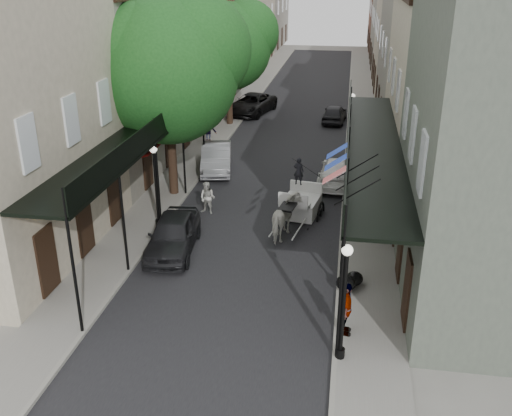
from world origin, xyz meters
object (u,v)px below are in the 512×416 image
at_px(tree_near, 176,65).
at_px(horse, 287,218).
at_px(lamppost_right_near, 344,301).
at_px(car_right_far, 335,114).
at_px(car_left_mid, 216,158).
at_px(car_left_far, 252,104).
at_px(lamppost_right_far, 351,123).
at_px(car_right_near, 339,171).
at_px(carriage, 303,189).
at_px(tree_far, 234,43).
at_px(car_left_near, 173,234).
at_px(pedestrian_sidewalk_right, 346,309).
at_px(pedestrian_sidewalk_left, 208,130).
at_px(lamppost_left, 156,185).
at_px(pedestrian_walking, 208,198).

relative_size(tree_near, horse, 4.45).
height_order(lamppost_right_near, car_right_far, lamppost_right_near).
distance_m(car_left_mid, car_right_far, 13.50).
relative_size(horse, car_left_far, 0.39).
xyz_separation_m(lamppost_right_near, lamppost_right_far, (0.00, 20.00, 0.00)).
bearing_deg(lamppost_right_near, car_right_near, 91.91).
xyz_separation_m(carriage, car_right_far, (0.85, 17.17, -0.53)).
relative_size(tree_far, car_left_near, 1.94).
xyz_separation_m(horse, pedestrian_sidewalk_right, (2.61, -6.78, 0.10)).
bearing_deg(pedestrian_sidewalk_left, car_right_far, -154.32).
distance_m(tree_far, car_left_mid, 11.41).
bearing_deg(lamppost_left, car_left_far, 88.67).
bearing_deg(car_left_near, horse, 19.11).
bearing_deg(car_left_near, lamppost_right_far, 58.41).
xyz_separation_m(tree_far, lamppost_right_far, (8.35, -6.18, -3.79)).
height_order(lamppost_right_near, car_right_near, lamppost_right_near).
relative_size(lamppost_right_near, horse, 1.72).
height_order(pedestrian_sidewalk_left, car_right_near, pedestrian_sidewalk_left).
xyz_separation_m(horse, car_right_near, (2.01, 6.99, -0.22)).
height_order(carriage, car_left_mid, carriage).
bearing_deg(lamppost_right_near, car_right_far, 92.42).
bearing_deg(lamppost_left, car_right_far, 70.65).
distance_m(car_left_near, car_right_far, 22.71).
distance_m(lamppost_left, lamppost_right_far, 14.53).
distance_m(lamppost_right_far, pedestrian_sidewalk_left, 9.25).
distance_m(lamppost_right_near, car_left_mid, 17.68).
height_order(lamppost_left, pedestrian_sidewalk_right, lamppost_left).
relative_size(carriage, car_right_far, 0.79).
bearing_deg(car_right_near, tree_near, 23.61).
bearing_deg(lamppost_right_far, lamppost_left, -124.35).
bearing_deg(car_right_near, lamppost_left, 46.00).
relative_size(lamppost_right_far, pedestrian_sidewalk_right, 2.08).
bearing_deg(car_left_far, pedestrian_walking, -72.98).
xyz_separation_m(lamppost_right_near, car_left_near, (-6.90, 6.00, -1.29)).
height_order(tree_far, pedestrian_sidewalk_left, tree_far).
bearing_deg(tree_far, lamppost_right_far, -36.51).
relative_size(lamppost_right_near, car_right_near, 0.78).
relative_size(pedestrian_sidewalk_right, car_left_mid, 0.39).
relative_size(pedestrian_walking, car_right_near, 0.33).
relative_size(lamppost_left, car_left_near, 0.84).
height_order(carriage, pedestrian_sidewalk_left, carriage).
xyz_separation_m(car_left_near, car_left_mid, (-0.50, 10.00, 0.00)).
relative_size(lamppost_right_far, horse, 1.72).
bearing_deg(car_left_far, car_left_near, -74.71).
bearing_deg(car_right_far, car_left_mid, 67.69).
height_order(tree_near, tree_far, tree_near).
relative_size(tree_near, car_right_far, 2.49).
height_order(lamppost_right_far, car_left_far, lamppost_right_far).
distance_m(lamppost_left, car_left_far, 21.66).
xyz_separation_m(tree_near, car_left_mid, (0.89, 3.82, -5.73)).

